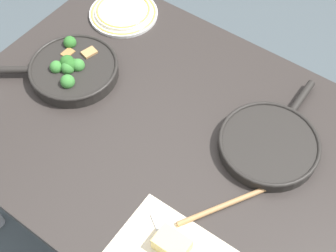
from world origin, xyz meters
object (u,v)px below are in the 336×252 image
Objects in this scene: skillet_eggs at (269,144)px; dinner_plate_stack at (123,12)px; skillet_broccoli at (72,69)px; cheese_block at (172,244)px; wooden_spoon at (251,194)px.

skillet_eggs reaches higher than dinner_plate_stack.
skillet_broccoli is at bearing 99.93° from skillet_eggs.
skillet_broccoli is 4.19× the size of cheese_block.
wooden_spoon is (0.70, -0.04, -0.02)m from skillet_broccoli.
dinner_plate_stack is at bearing 137.10° from cheese_block.
dinner_plate_stack is (-0.72, 0.20, -0.01)m from skillet_eggs.
skillet_broccoli is 1.15× the size of wooden_spoon.
wooden_spoon is at bearing 70.41° from cheese_block.
wooden_spoon is 3.63× the size of cheese_block.
skillet_broccoli reaches higher than cheese_block.
cheese_block is 0.91m from dinner_plate_stack.
cheese_block is (0.61, -0.29, -0.00)m from skillet_broccoli.
cheese_block is at bearing -42.90° from dinner_plate_stack.
wooden_spoon is (0.04, -0.17, -0.01)m from skillet_eggs.
skillet_eggs is at bearing 83.14° from cheese_block.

